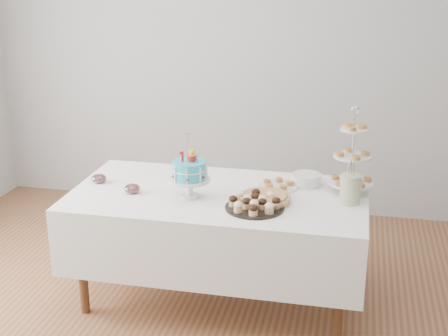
% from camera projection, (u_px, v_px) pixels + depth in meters
% --- Properties ---
extents(floor, '(5.00, 5.00, 0.00)m').
position_uv_depth(floor, '(208.00, 320.00, 4.03)').
color(floor, brown).
rests_on(floor, ground).
extents(walls, '(5.04, 4.04, 2.70)m').
position_uv_depth(walls, '(206.00, 118.00, 3.60)').
color(walls, '#ABADB0').
rests_on(walls, floor).
extents(table, '(1.92, 1.02, 0.77)m').
position_uv_depth(table, '(218.00, 225.00, 4.14)').
color(table, white).
rests_on(table, floor).
extents(birthday_cake, '(0.27, 0.27, 0.41)m').
position_uv_depth(birthday_cake, '(189.00, 181.00, 3.96)').
color(birthday_cake, silver).
rests_on(birthday_cake, table).
extents(cupcake_tray, '(0.37, 0.37, 0.08)m').
position_uv_depth(cupcake_tray, '(255.00, 202.00, 3.80)').
color(cupcake_tray, black).
rests_on(cupcake_tray, table).
extents(pie, '(0.32, 0.32, 0.05)m').
position_uv_depth(pie, '(265.00, 198.00, 3.90)').
color(pie, tan).
rests_on(pie, table).
extents(tiered_stand, '(0.30, 0.30, 0.58)m').
position_uv_depth(tiered_stand, '(352.00, 157.00, 4.01)').
color(tiered_stand, silver).
rests_on(tiered_stand, table).
extents(plate_stack, '(0.20, 0.20, 0.08)m').
position_uv_depth(plate_stack, '(307.00, 180.00, 4.20)').
color(plate_stack, silver).
rests_on(plate_stack, table).
extents(pastry_plate, '(0.27, 0.27, 0.04)m').
position_uv_depth(pastry_plate, '(278.00, 185.00, 4.16)').
color(pastry_plate, silver).
rests_on(pastry_plate, table).
extents(jam_bowl_a, '(0.10, 0.10, 0.06)m').
position_uv_depth(jam_bowl_a, '(132.00, 189.00, 4.06)').
color(jam_bowl_a, silver).
rests_on(jam_bowl_a, table).
extents(jam_bowl_b, '(0.10, 0.10, 0.06)m').
position_uv_depth(jam_bowl_b, '(99.00, 179.00, 4.25)').
color(jam_bowl_b, silver).
rests_on(jam_bowl_b, table).
extents(utensil_pitcher, '(0.13, 0.13, 0.28)m').
position_uv_depth(utensil_pitcher, '(350.00, 188.00, 3.87)').
color(utensil_pitcher, beige).
rests_on(utensil_pitcher, table).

